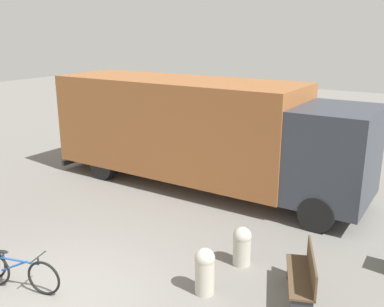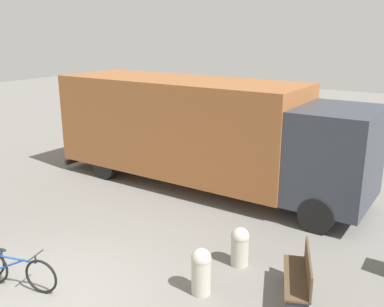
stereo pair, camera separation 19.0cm
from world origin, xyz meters
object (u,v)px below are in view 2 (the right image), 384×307
(delivery_truck, at_px, (201,129))
(park_bench, at_px, (301,277))
(bollard_far_bench, at_px, (240,245))
(bicycle_middle, at_px, (16,270))
(bollard_near_bench, at_px, (201,269))

(delivery_truck, height_order, park_bench, delivery_truck)
(delivery_truck, bearing_deg, bollard_far_bench, -47.68)
(bicycle_middle, bearing_deg, bollard_near_bench, 15.13)
(delivery_truck, xyz_separation_m, bollard_far_bench, (3.00, -3.44, -1.29))
(park_bench, xyz_separation_m, bollard_far_bench, (-1.41, 0.56, -0.06))
(bollard_near_bench, bearing_deg, bollard_far_bench, 83.59)
(delivery_truck, xyz_separation_m, bicycle_middle, (0.01, -6.30, -1.37))
(bicycle_middle, distance_m, bollard_far_bench, 4.14)
(delivery_truck, distance_m, bicycle_middle, 6.45)
(park_bench, bearing_deg, bollard_near_bench, 91.89)
(delivery_truck, xyz_separation_m, bollard_near_bench, (2.87, -4.66, -1.25))
(delivery_truck, height_order, bollard_near_bench, delivery_truck)
(park_bench, relative_size, bicycle_middle, 0.90)
(bicycle_middle, bearing_deg, delivery_truck, 75.39)
(delivery_truck, distance_m, park_bench, 6.08)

